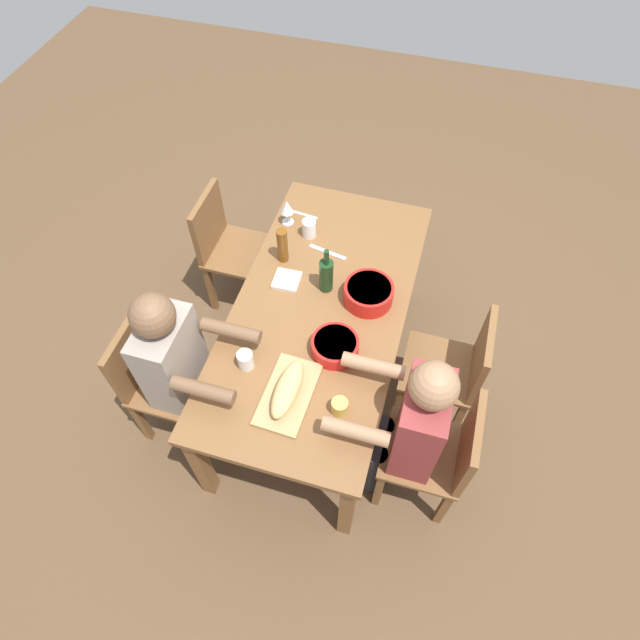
% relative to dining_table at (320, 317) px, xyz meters
% --- Properties ---
extents(ground_plane, '(8.00, 8.00, 0.00)m').
position_rel_dining_table_xyz_m(ground_plane, '(0.00, 0.00, -0.66)').
color(ground_plane, brown).
extents(dining_table, '(1.82, 0.89, 0.74)m').
position_rel_dining_table_xyz_m(dining_table, '(0.00, 0.00, 0.00)').
color(dining_table, brown).
rests_on(dining_table, ground_plane).
extents(chair_far_center, '(0.40, 0.40, 0.85)m').
position_rel_dining_table_xyz_m(chair_far_center, '(0.00, 0.77, -0.17)').
color(chair_far_center, brown).
rests_on(chair_far_center, ground_plane).
extents(chair_near_right, '(0.40, 0.40, 0.85)m').
position_rel_dining_table_xyz_m(chair_near_right, '(0.50, -0.77, -0.17)').
color(chair_near_right, brown).
rests_on(chair_near_right, ground_plane).
extents(diner_near_right, '(0.41, 0.53, 1.20)m').
position_rel_dining_table_xyz_m(diner_near_right, '(0.50, -0.58, 0.04)').
color(diner_near_right, '#2D2D38').
rests_on(diner_near_right, ground_plane).
extents(chair_far_right, '(0.40, 0.40, 0.85)m').
position_rel_dining_table_xyz_m(chair_far_right, '(0.50, 0.77, -0.17)').
color(chair_far_right, brown).
rests_on(chair_far_right, ground_plane).
extents(diner_far_right, '(0.41, 0.53, 1.20)m').
position_rel_dining_table_xyz_m(diner_far_right, '(0.50, 0.58, 0.04)').
color(diner_far_right, '#2D2D38').
rests_on(diner_far_right, ground_plane).
extents(chair_near_left, '(0.40, 0.40, 0.85)m').
position_rel_dining_table_xyz_m(chair_near_left, '(-0.50, -0.77, -0.17)').
color(chair_near_left, brown).
rests_on(chair_near_left, ground_plane).
extents(serving_bowl_salad, '(0.24, 0.24, 0.08)m').
position_rel_dining_table_xyz_m(serving_bowl_salad, '(0.23, 0.15, 0.13)').
color(serving_bowl_salad, red).
rests_on(serving_bowl_salad, dining_table).
extents(serving_bowl_fruit, '(0.26, 0.26, 0.11)m').
position_rel_dining_table_xyz_m(serving_bowl_fruit, '(-0.12, 0.23, 0.14)').
color(serving_bowl_fruit, red).
rests_on(serving_bowl_fruit, dining_table).
extents(cutting_board, '(0.41, 0.23, 0.02)m').
position_rel_dining_table_xyz_m(cutting_board, '(0.54, -0.00, 0.09)').
color(cutting_board, tan).
rests_on(cutting_board, dining_table).
extents(bread_loaf, '(0.32, 0.12, 0.09)m').
position_rel_dining_table_xyz_m(bread_loaf, '(0.54, -0.00, 0.15)').
color(bread_loaf, tan).
rests_on(bread_loaf, cutting_board).
extents(wine_bottle, '(0.08, 0.08, 0.29)m').
position_rel_dining_table_xyz_m(wine_bottle, '(-0.14, -0.01, 0.19)').
color(wine_bottle, '#193819').
rests_on(wine_bottle, dining_table).
extents(beer_bottle, '(0.06, 0.06, 0.22)m').
position_rel_dining_table_xyz_m(beer_bottle, '(-0.27, -0.29, 0.19)').
color(beer_bottle, brown).
rests_on(beer_bottle, dining_table).
extents(wine_glass, '(0.08, 0.08, 0.17)m').
position_rel_dining_table_xyz_m(wine_glass, '(-0.56, -0.36, 0.20)').
color(wine_glass, silver).
rests_on(wine_glass, dining_table).
extents(cup_near_right, '(0.08, 0.08, 0.10)m').
position_rel_dining_table_xyz_m(cup_near_right, '(0.44, -0.25, 0.14)').
color(cup_near_right, white).
rests_on(cup_near_right, dining_table).
extents(cup_far_right, '(0.08, 0.08, 0.08)m').
position_rel_dining_table_xyz_m(cup_far_right, '(0.55, 0.25, 0.13)').
color(cup_far_right, gold).
rests_on(cup_far_right, dining_table).
extents(cup_near_left, '(0.08, 0.08, 0.11)m').
position_rel_dining_table_xyz_m(cup_near_left, '(-0.49, -0.21, 0.14)').
color(cup_near_left, white).
rests_on(cup_near_left, dining_table).
extents(fork_near_left, '(0.03, 0.17, 0.01)m').
position_rel_dining_table_xyz_m(fork_near_left, '(-0.64, -0.29, 0.09)').
color(fork_near_left, silver).
rests_on(fork_near_left, dining_table).
extents(carving_knife, '(0.07, 0.23, 0.01)m').
position_rel_dining_table_xyz_m(carving_knife, '(-0.39, -0.07, 0.09)').
color(carving_knife, silver).
rests_on(carving_knife, dining_table).
extents(napkin_stack, '(0.15, 0.15, 0.02)m').
position_rel_dining_table_xyz_m(napkin_stack, '(-0.12, -0.22, 0.10)').
color(napkin_stack, white).
rests_on(napkin_stack, dining_table).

